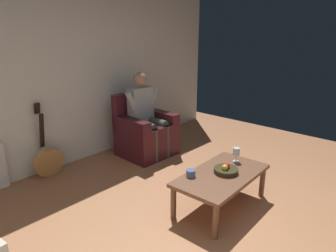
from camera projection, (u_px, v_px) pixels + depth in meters
ground_plane at (252, 241)px, 2.86m from camera, size 6.80×6.80×0.00m
wall_back at (72, 71)px, 4.29m from camera, size 5.79×0.06×2.64m
armchair at (145, 133)px, 4.76m from camera, size 0.78×0.73×0.95m
person_seated at (146, 112)px, 4.64m from camera, size 0.66×0.58×1.28m
coffee_table at (221, 178)px, 3.32m from camera, size 1.13×0.64×0.40m
guitar at (48, 160)px, 4.07m from camera, size 0.39×0.24×0.99m
wine_glass_near at (236, 152)px, 3.57m from camera, size 0.08×0.08×0.17m
fruit_bowl at (226, 170)px, 3.32m from camera, size 0.26×0.26×0.11m
candle_jar at (191, 173)px, 3.24m from camera, size 0.10×0.10×0.07m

